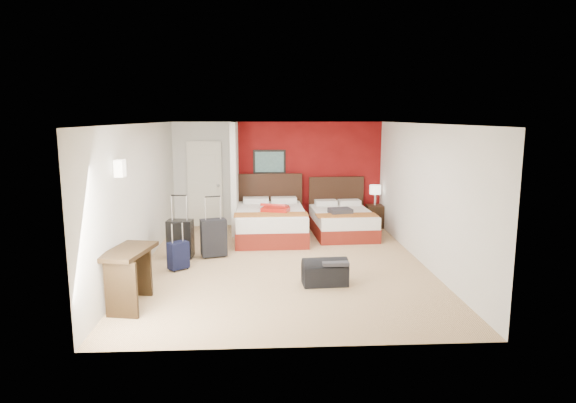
{
  "coord_description": "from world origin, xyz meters",
  "views": [
    {
      "loc": [
        -0.37,
        -8.49,
        2.62
      ],
      "look_at": [
        0.12,
        0.8,
        1.0
      ],
      "focal_mm": 30.48,
      "sensor_mm": 36.0,
      "label": 1
    }
  ],
  "objects": [
    {
      "name": "desk",
      "position": [
        -2.23,
        -1.88,
        0.41
      ],
      "size": [
        0.66,
        1.06,
        0.82
      ],
      "primitive_type": "cube",
      "rotation": [
        0.0,
        0.0,
        -0.19
      ],
      "color": "black",
      "rests_on": "ground"
    },
    {
      "name": "room_walls",
      "position": [
        -1.4,
        1.42,
        1.26
      ],
      "size": [
        5.02,
        6.52,
        2.5
      ],
      "color": "silver",
      "rests_on": "ground"
    },
    {
      "name": "nightstand",
      "position": [
        2.3,
        2.84,
        0.27
      ],
      "size": [
        0.39,
        0.39,
        0.54
      ],
      "primitive_type": "cube",
      "rotation": [
        0.0,
        0.0,
        -0.02
      ],
      "color": "black",
      "rests_on": "ground"
    },
    {
      "name": "jacket_bundle",
      "position": [
        1.31,
        1.84,
        0.6
      ],
      "size": [
        0.53,
        0.46,
        0.11
      ],
      "primitive_type": "cube",
      "rotation": [
        0.0,
        0.0,
        0.19
      ],
      "color": "#39393E",
      "rests_on": "bed_right"
    },
    {
      "name": "suitcase_charcoal",
      "position": [
        -1.3,
        0.52,
        0.35
      ],
      "size": [
        0.53,
        0.4,
        0.69
      ],
      "primitive_type": "cube",
      "rotation": [
        0.0,
        0.0,
        0.27
      ],
      "color": "black",
      "rests_on": "ground"
    },
    {
      "name": "partition_wall",
      "position": [
        -1.0,
        2.61,
        1.25
      ],
      "size": [
        0.12,
        1.2,
        2.5
      ],
      "primitive_type": "cube",
      "color": "silver",
      "rests_on": "ground"
    },
    {
      "name": "suitcase_black",
      "position": [
        -1.91,
        0.48,
        0.35
      ],
      "size": [
        0.49,
        0.33,
        0.69
      ],
      "primitive_type": "cube",
      "rotation": [
        0.0,
        0.0,
        -0.1
      ],
      "color": "black",
      "rests_on": "ground"
    },
    {
      "name": "red_suitcase_open",
      "position": [
        -0.1,
        1.84,
        0.68
      ],
      "size": [
        0.75,
        0.9,
        0.1
      ],
      "primitive_type": "cube",
      "rotation": [
        0.0,
        0.0,
        -0.29
      ],
      "color": "red",
      "rests_on": "bed_left"
    },
    {
      "name": "ground",
      "position": [
        0.0,
        0.0,
        0.0
      ],
      "size": [
        6.5,
        6.5,
        0.0
      ],
      "primitive_type": "plane",
      "color": "#D7B584",
      "rests_on": "ground"
    },
    {
      "name": "duffel_bag",
      "position": [
        0.6,
        -1.14,
        0.18
      ],
      "size": [
        0.72,
        0.42,
        0.36
      ],
      "primitive_type": "cube",
      "rotation": [
        0.0,
        0.0,
        0.07
      ],
      "color": "black",
      "rests_on": "ground"
    },
    {
      "name": "bed_left",
      "position": [
        -0.2,
        1.94,
        0.32
      ],
      "size": [
        1.52,
        2.14,
        0.63
      ],
      "primitive_type": "cube",
      "rotation": [
        0.0,
        0.0,
        0.02
      ],
      "color": "white",
      "rests_on": "ground"
    },
    {
      "name": "table_lamp",
      "position": [
        2.3,
        2.84,
        0.78
      ],
      "size": [
        0.31,
        0.31,
        0.48
      ],
      "primitive_type": "cylinder",
      "rotation": [
        0.0,
        0.0,
        -0.19
      ],
      "color": "silver",
      "rests_on": "nightstand"
    },
    {
      "name": "bed_right",
      "position": [
        1.41,
        2.14,
        0.27
      ],
      "size": [
        1.36,
        1.88,
        0.54
      ],
      "primitive_type": "cube",
      "rotation": [
        0.0,
        0.0,
        0.05
      ],
      "color": "white",
      "rests_on": "ground"
    },
    {
      "name": "suitcase_navy",
      "position": [
        -1.83,
        -0.27,
        0.23
      ],
      "size": [
        0.39,
        0.37,
        0.47
      ],
      "primitive_type": "cube",
      "rotation": [
        0.0,
        0.0,
        0.7
      ],
      "color": "black",
      "rests_on": "ground"
    },
    {
      "name": "jacket_draped",
      "position": [
        0.75,
        -1.19,
        0.38
      ],
      "size": [
        0.42,
        0.36,
        0.05
      ],
      "primitive_type": "cube",
      "rotation": [
        0.0,
        0.0,
        -0.02
      ],
      "color": "#353439",
      "rests_on": "duffel_bag"
    },
    {
      "name": "red_accent_panel",
      "position": [
        0.75,
        3.23,
        1.25
      ],
      "size": [
        3.5,
        0.04,
        2.5
      ],
      "primitive_type": "cube",
      "color": "maroon",
      "rests_on": "ground"
    },
    {
      "name": "entry_door",
      "position": [
        -1.75,
        3.2,
        1.02
      ],
      "size": [
        0.82,
        0.06,
        2.05
      ],
      "primitive_type": "cube",
      "color": "silver",
      "rests_on": "ground"
    }
  ]
}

